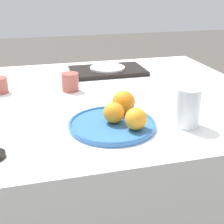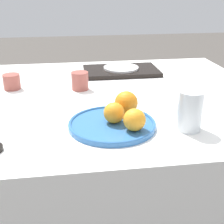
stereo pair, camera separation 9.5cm
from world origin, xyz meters
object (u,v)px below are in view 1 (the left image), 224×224
side_plate (107,68)px  orange_0 (124,102)px  orange_2 (136,119)px  water_glass (188,107)px  orange_1 (114,113)px  serving_tray (107,71)px  cup_1 (70,82)px  fruit_platter (112,124)px

side_plate → orange_0: bearing=-98.1°
orange_2 → water_glass: bearing=2.7°
side_plate → orange_1: bearing=-101.9°
side_plate → serving_tray: bearing=0.0°
cup_1 → orange_1: bearing=-77.1°
orange_0 → orange_2: (0.00, -0.13, -0.01)m
water_glass → orange_2: bearing=-177.3°
orange_0 → orange_1: size_ratio=1.18×
orange_0 → water_glass: (0.17, -0.12, 0.01)m
orange_1 → serving_tray: bearing=78.1°
orange_0 → cup_1: (-0.14, 0.31, -0.01)m
serving_tray → side_plate: (0.00, 0.00, 0.02)m
orange_1 → cup_1: bearing=102.9°
orange_0 → orange_2: 0.13m
side_plate → water_glass: bearing=-81.8°
fruit_platter → side_plate: bearing=77.5°
orange_1 → serving_tray: orange_1 is taller
fruit_platter → orange_2: bearing=-44.9°
orange_2 → cup_1: bearing=107.4°
fruit_platter → cup_1: bearing=101.8°
fruit_platter → cup_1: size_ratio=3.69×
orange_0 → side_plate: bearing=81.9°
orange_1 → water_glass: (0.22, -0.05, 0.02)m
side_plate → cup_1: 0.31m
water_glass → side_plate: 0.66m
cup_1 → orange_0: bearing=-66.4°
water_glass → cup_1: bearing=125.6°
water_glass → cup_1: 0.53m
orange_0 → orange_2: bearing=-89.5°
water_glass → serving_tray: size_ratio=0.34×
orange_1 → orange_2: orange_2 is taller
orange_1 → side_plate: 0.61m
fruit_platter → side_plate: side_plate is taller
orange_2 → cup_1: orange_2 is taller
water_glass → cup_1: water_glass is taller
fruit_platter → serving_tray: bearing=77.5°
orange_1 → side_plate: size_ratio=0.38×
orange_1 → side_plate: (0.13, 0.60, -0.02)m
orange_2 → cup_1: 0.46m
orange_2 → fruit_platter: bearing=135.1°
cup_1 → serving_tray: bearing=46.7°
orange_1 → serving_tray: 0.61m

